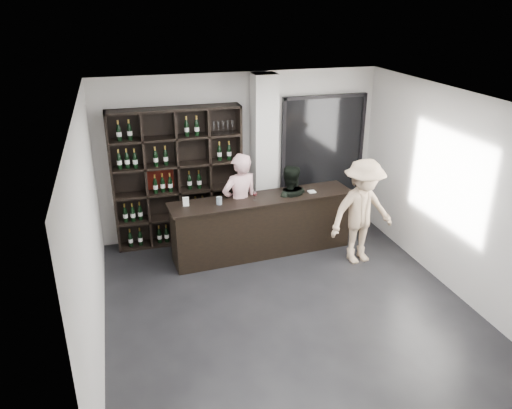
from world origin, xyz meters
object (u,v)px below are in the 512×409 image
object	(u,v)px
wine_shelf	(178,178)
customer	(362,212)
taster_pink	(240,205)
taster_black	(289,207)
tasting_counter	(262,225)

from	to	relation	value
wine_shelf	customer	xyz separation A→B (m)	(2.72, -1.52, -0.32)
taster_pink	taster_black	distance (m)	0.85
tasting_counter	taster_pink	xyz separation A→B (m)	(-0.35, 0.13, 0.37)
taster_black	customer	size ratio (longest dim) A/B	0.85
taster_pink	taster_black	bearing A→B (deg)	164.55
wine_shelf	taster_black	distance (m)	1.95
taster_pink	wine_shelf	bearing A→B (deg)	-50.60
wine_shelf	taster_black	world-z (taller)	wine_shelf
wine_shelf	customer	world-z (taller)	wine_shelf
taster_black	customer	bearing A→B (deg)	154.03
taster_pink	tasting_counter	bearing A→B (deg)	146.41
taster_pink	customer	xyz separation A→B (m)	(1.80, -0.83, -0.00)
tasting_counter	customer	world-z (taller)	customer
tasting_counter	customer	xyz separation A→B (m)	(1.45, -0.70, 0.37)
tasting_counter	customer	size ratio (longest dim) A/B	1.76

